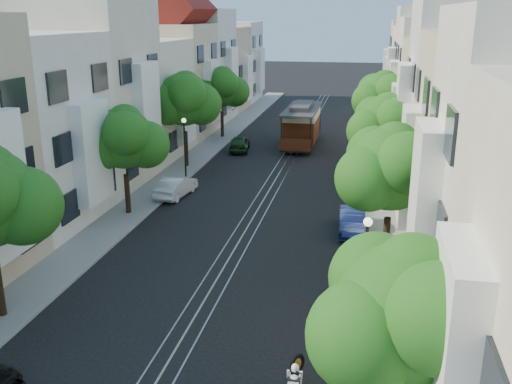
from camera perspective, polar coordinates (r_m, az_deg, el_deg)
The scene contains 24 objects.
ground at distance 45.01m, azimuth 3.01°, elevation 3.04°, with size 200.00×200.00×0.00m, color black.
sidewalk_east at distance 44.60m, azimuth 12.28°, elevation 2.61°, with size 2.50×80.00×0.12m, color gray.
sidewalk_west at distance 46.52m, azimuth -5.87°, elevation 3.52°, with size 2.50×80.00×0.12m, color gray.
rail_left at distance 45.08m, azimuth 2.32°, elevation 3.09°, with size 0.06×80.00×0.02m, color gray.
rail_slot at distance 45.00m, azimuth 3.01°, elevation 3.05°, with size 0.06×80.00×0.02m, color gray.
rail_right at distance 44.93m, azimuth 3.71°, elevation 3.02°, with size 0.06×80.00×0.02m, color gray.
lane_line at distance 45.00m, azimuth 3.01°, elevation 3.04°, with size 0.08×80.00×0.01m, color tan.
townhouses_east at distance 43.90m, azimuth 18.81°, elevation 8.69°, with size 7.75×72.00×12.00m.
townhouses_west at distance 47.07m, azimuth -11.57°, elevation 9.65°, with size 7.75×72.00×11.76m.
tree_e_a at distance 13.94m, azimuth 15.01°, elevation -11.98°, with size 4.72×3.87×6.27m.
tree_e_b at distance 25.02m, azimuth 13.50°, elevation 2.13°, with size 4.93×4.08×6.68m.
tree_e_c at distance 35.79m, azimuth 12.91°, elevation 6.45°, with size 4.84×3.99×6.52m.
tree_e_d at distance 46.61m, azimuth 12.63°, elevation 9.25°, with size 5.01×4.16×6.85m.
tree_w_b at distance 32.70m, azimuth -13.01°, elevation 5.08°, with size 4.72×3.87×6.27m.
tree_w_c at distance 42.71m, azimuth -7.12°, elevation 9.09°, with size 5.13×4.28×7.09m.
tree_w_d at distance 53.24m, azimuth -3.41°, elevation 10.30°, with size 4.84×3.99×6.52m.
lamp_east at distance 20.89m, azimuth 10.93°, elevation -6.24°, with size 0.32×0.32×4.16m.
lamp_west at distance 40.05m, azimuth -7.16°, elevation 5.31°, with size 0.32×0.32×4.16m.
sportbike_rider at distance 17.56m, azimuth 3.86°, elevation -18.63°, with size 0.46×1.86×1.41m.
cable_car at distance 50.46m, azimuth 4.61°, elevation 6.89°, with size 2.80×8.77×3.37m.
parked_car_e_mid at distance 30.65m, azimuth 9.58°, elevation -2.89°, with size 1.32×3.79×1.25m, color #0D1945.
parked_car_e_far at distance 41.43m, azimuth 10.10°, elevation 2.36°, with size 1.93×4.18×1.16m, color maroon.
parked_car_w_mid at distance 36.53m, azimuth -8.01°, elevation 0.54°, with size 1.35×3.89×1.28m, color silver.
parked_car_w_far at distance 48.45m, azimuth -1.65°, elevation 4.89°, with size 1.56×3.87×1.32m, color #163414.
Camera 1 is at (6.04, -15.20, 11.08)m, focal length 40.00 mm.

